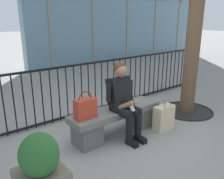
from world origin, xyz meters
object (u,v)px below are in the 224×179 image
at_px(stone_bench, 116,119).
at_px(handbag_on_bench, 85,108).
at_px(shopping_bag, 164,118).
at_px(planter, 41,176).
at_px(seated_person_with_phone, 123,98).

height_order(stone_bench, handbag_on_bench, handbag_on_bench).
bearing_deg(stone_bench, shopping_bag, -28.53).
bearing_deg(planter, handbag_on_bench, 38.02).
bearing_deg(shopping_bag, planter, -170.06).
relative_size(seated_person_with_phone, shopping_bag, 2.21).
relative_size(stone_bench, shopping_bag, 2.92).
height_order(shopping_bag, planter, planter).
height_order(handbag_on_bench, shopping_bag, handbag_on_bench).
xyz_separation_m(handbag_on_bench, planter, (-1.02, -0.79, -0.21)).
height_order(stone_bench, seated_person_with_phone, seated_person_with_phone).
bearing_deg(planter, shopping_bag, 9.94).
height_order(seated_person_with_phone, planter, seated_person_with_phone).
distance_m(handbag_on_bench, shopping_bag, 1.42).
bearing_deg(stone_bench, seated_person_with_phone, -70.06).
bearing_deg(shopping_bag, handbag_on_bench, 163.55).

